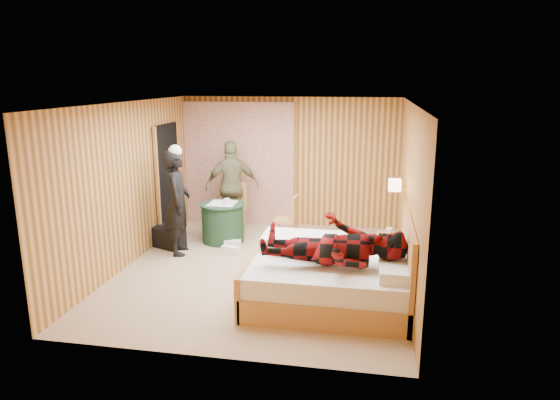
% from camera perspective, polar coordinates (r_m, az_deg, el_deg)
% --- Properties ---
extents(floor, '(4.20, 5.00, 0.01)m').
position_cam_1_polar(floor, '(7.69, -1.99, -7.95)').
color(floor, tan).
rests_on(floor, ground).
extents(ceiling, '(4.20, 5.00, 0.01)m').
position_cam_1_polar(ceiling, '(7.15, -2.16, 11.01)').
color(ceiling, white).
rests_on(ceiling, wall_back).
extents(wall_back, '(4.20, 0.02, 2.50)m').
position_cam_1_polar(wall_back, '(9.73, 1.10, 4.34)').
color(wall_back, tan).
rests_on(wall_back, floor).
extents(wall_left, '(0.02, 5.00, 2.50)m').
position_cam_1_polar(wall_left, '(8.03, -16.88, 1.72)').
color(wall_left, tan).
rests_on(wall_left, floor).
extents(wall_right, '(0.02, 5.00, 2.50)m').
position_cam_1_polar(wall_right, '(7.17, 14.54, 0.49)').
color(wall_right, tan).
rests_on(wall_right, floor).
extents(curtain, '(2.20, 0.08, 2.40)m').
position_cam_1_polar(curtain, '(9.88, -4.72, 4.15)').
color(curtain, beige).
rests_on(curtain, floor).
extents(doorway, '(0.06, 0.90, 2.05)m').
position_cam_1_polar(doorway, '(9.30, -12.68, 2.15)').
color(doorway, black).
rests_on(doorway, floor).
extents(wall_lamp, '(0.26, 0.24, 0.16)m').
position_cam_1_polar(wall_lamp, '(7.59, 13.01, 1.68)').
color(wall_lamp, gold).
rests_on(wall_lamp, wall_right).
extents(bed, '(2.08, 1.64, 1.13)m').
position_cam_1_polar(bed, '(6.56, 5.94, -8.87)').
color(bed, tan).
rests_on(bed, floor).
extents(nightstand, '(0.38, 0.52, 0.50)m').
position_cam_1_polar(nightstand, '(7.86, 12.29, -5.74)').
color(nightstand, tan).
rests_on(nightstand, floor).
extents(round_table, '(0.79, 0.79, 0.70)m').
position_cam_1_polar(round_table, '(8.92, -6.54, -2.52)').
color(round_table, '#20462E').
rests_on(round_table, floor).
extents(chair_far, '(0.54, 0.54, 0.93)m').
position_cam_1_polar(chair_far, '(9.45, -5.32, -0.40)').
color(chair_far, tan).
rests_on(chair_far, floor).
extents(chair_near, '(0.42, 0.42, 0.87)m').
position_cam_1_polar(chair_near, '(8.71, 1.13, -1.83)').
color(chair_near, tan).
rests_on(chair_near, floor).
extents(duffel_bag, '(0.69, 0.53, 0.34)m').
position_cam_1_polar(duffel_bag, '(8.85, -12.76, -4.15)').
color(duffel_bag, black).
rests_on(duffel_bag, floor).
extents(sneaker_left, '(0.31, 0.17, 0.13)m').
position_cam_1_polar(sneaker_left, '(8.66, -5.44, -5.02)').
color(sneaker_left, white).
rests_on(sneaker_left, floor).
extents(sneaker_right, '(0.31, 0.19, 0.13)m').
position_cam_1_polar(sneaker_right, '(8.37, -5.71, -5.70)').
color(sneaker_right, white).
rests_on(sneaker_right, floor).
extents(woman_standing, '(0.56, 0.72, 1.73)m').
position_cam_1_polar(woman_standing, '(8.31, -11.62, -0.28)').
color(woman_standing, black).
rests_on(woman_standing, floor).
extents(man_at_table, '(1.09, 0.76, 1.72)m').
position_cam_1_polar(man_at_table, '(9.42, -5.47, 1.57)').
color(man_at_table, '#716E4B').
rests_on(man_at_table, floor).
extents(man_on_bed, '(0.86, 0.67, 1.77)m').
position_cam_1_polar(man_on_bed, '(6.12, 6.19, -3.93)').
color(man_on_bed, maroon).
rests_on(man_on_bed, bed).
extents(book_lower, '(0.19, 0.24, 0.02)m').
position_cam_1_polar(book_lower, '(7.74, 12.39, -4.09)').
color(book_lower, white).
rests_on(book_lower, nightstand).
extents(book_upper, '(0.27, 0.27, 0.02)m').
position_cam_1_polar(book_upper, '(7.73, 12.40, -3.95)').
color(book_upper, white).
rests_on(book_upper, nightstand).
extents(cup_nightstand, '(0.11, 0.11, 0.09)m').
position_cam_1_polar(cup_nightstand, '(7.90, 12.37, -3.45)').
color(cup_nightstand, white).
rests_on(cup_nightstand, nightstand).
extents(cup_table, '(0.15, 0.15, 0.10)m').
position_cam_1_polar(cup_table, '(8.75, -6.08, -0.14)').
color(cup_table, white).
rests_on(cup_table, round_table).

